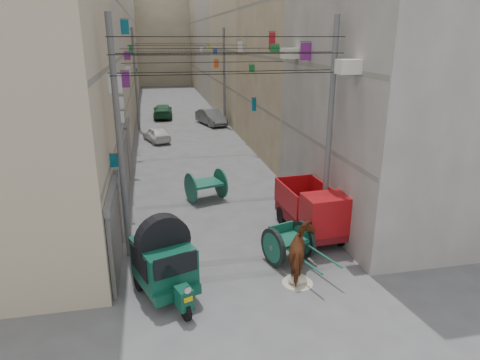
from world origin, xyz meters
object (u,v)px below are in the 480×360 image
object	(u,v)px
second_cart	(206,185)
feed_sack	(298,279)
horse	(302,253)
distant_car_white	(156,134)
auto_rickshaw	(164,260)
tonga_cart	(288,243)
distant_car_grey	(211,117)
distant_car_green	(163,111)
mini_truck	(315,215)

from	to	relation	value
second_cart	feed_sack	bearing A→B (deg)	-93.76
horse	distant_car_white	size ratio (longest dim) A/B	0.58
auto_rickshaw	second_cart	world-z (taller)	auto_rickshaw
tonga_cart	distant_car_white	bearing A→B (deg)	84.62
second_cart	distant_car_grey	distance (m)	18.21
auto_rickshaw	tonga_cart	world-z (taller)	auto_rickshaw
tonga_cart	second_cart	bearing A→B (deg)	90.15
horse	tonga_cart	bearing A→B (deg)	-62.66
distant_car_grey	second_cart	bearing A→B (deg)	-115.52
distant_car_white	distant_car_green	xyz separation A→B (m)	(0.81, 9.77, 0.08)
distant_car_grey	horse	bearing A→B (deg)	-108.18
feed_sack	distant_car_green	xyz separation A→B (m)	(-3.06, 30.03, 0.48)
auto_rickshaw	distant_car_grey	distance (m)	25.99
auto_rickshaw	distant_car_green	distance (m)	29.84
tonga_cart	mini_truck	size ratio (longest dim) A/B	0.83
feed_sack	distant_car_green	world-z (taller)	distant_car_green
mini_truck	second_cart	bearing A→B (deg)	122.03
mini_truck	distant_car_green	world-z (taller)	mini_truck
distant_car_grey	tonga_cart	bearing A→B (deg)	-108.57
second_cart	distant_car_green	size ratio (longest dim) A/B	0.45
distant_car_white	distant_car_green	world-z (taller)	distant_car_green
distant_car_white	distant_car_grey	world-z (taller)	distant_car_grey
tonga_cart	feed_sack	bearing A→B (deg)	-113.01
distant_car_white	horse	bearing A→B (deg)	83.93
second_cart	distant_car_white	bearing A→B (deg)	81.87
horse	distant_car_white	world-z (taller)	horse
auto_rickshaw	distant_car_grey	bearing A→B (deg)	59.35
mini_truck	feed_sack	bearing A→B (deg)	-123.56
horse	distant_car_green	bearing A→B (deg)	-64.64
tonga_cart	feed_sack	distance (m)	1.52
distant_car_green	tonga_cart	bearing A→B (deg)	98.54
auto_rickshaw	feed_sack	xyz separation A→B (m)	(4.03, -0.21, -0.99)
feed_sack	horse	size ratio (longest dim) A/B	0.32
tonga_cart	horse	distance (m)	0.99
tonga_cart	horse	xyz separation A→B (m)	(0.14, -0.97, 0.11)
auto_rickshaw	mini_truck	distance (m)	6.27
second_cart	feed_sack	world-z (taller)	second_cart
second_cart	horse	xyz separation A→B (m)	(2.14, -7.28, 0.03)
feed_sack	horse	bearing A→B (deg)	57.44
tonga_cart	horse	bearing A→B (deg)	-98.95
distant_car_green	distant_car_grey	bearing A→B (deg)	134.99
tonga_cart	distant_car_green	bearing A→B (deg)	79.00
auto_rickshaw	distant_car_white	distance (m)	20.06
second_cart	horse	size ratio (longest dim) A/B	1.04
mini_truck	second_cart	size ratio (longest dim) A/B	1.90
distant_car_grey	distant_car_green	bearing A→B (deg)	116.15
tonga_cart	mini_truck	bearing A→B (deg)	26.53
mini_truck	distant_car_grey	bearing A→B (deg)	88.04
tonga_cart	distant_car_white	world-z (taller)	tonga_cart
feed_sack	distant_car_grey	bearing A→B (deg)	87.88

